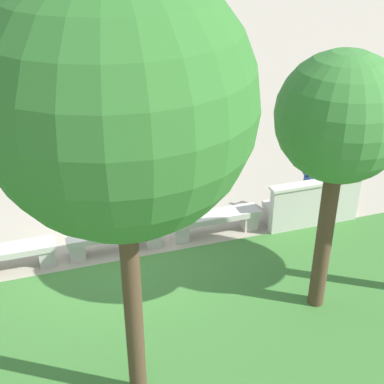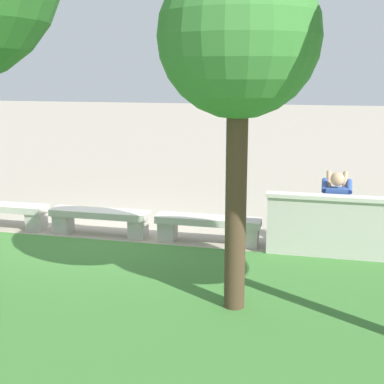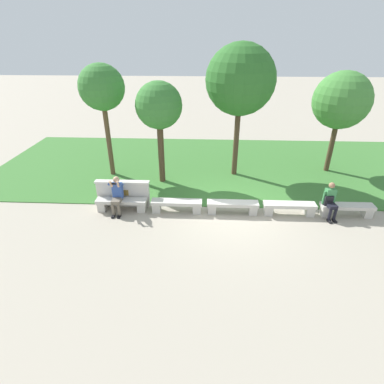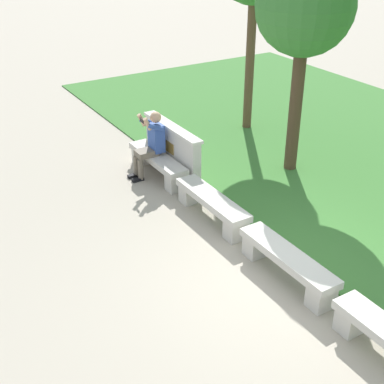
% 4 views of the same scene
% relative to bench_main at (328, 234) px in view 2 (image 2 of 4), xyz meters
% --- Properties ---
extents(ground_plane, '(80.00, 80.00, 0.00)m').
position_rel_bench_main_xyz_m(ground_plane, '(3.95, 0.00, -0.30)').
color(ground_plane, '#A89E8C').
extents(bench_main, '(1.80, 0.40, 0.45)m').
position_rel_bench_main_xyz_m(bench_main, '(0.00, 0.00, 0.00)').
color(bench_main, beige).
rests_on(bench_main, ground).
extents(bench_near, '(1.80, 0.40, 0.45)m').
position_rel_bench_main_xyz_m(bench_near, '(1.98, 0.00, 0.00)').
color(bench_near, beige).
rests_on(bench_near, ground).
extents(bench_mid, '(1.80, 0.40, 0.45)m').
position_rel_bench_main_xyz_m(bench_mid, '(3.95, 0.00, 0.00)').
color(bench_mid, beige).
rests_on(bench_mid, ground).
extents(bench_far, '(1.80, 0.40, 0.45)m').
position_rel_bench_main_xyz_m(bench_far, '(5.93, 0.00, 0.00)').
color(bench_far, beige).
rests_on(bench_far, ground).
extents(backrest_wall_with_plaque, '(1.96, 0.24, 1.01)m').
position_rel_bench_main_xyz_m(backrest_wall_with_plaque, '(0.00, 0.34, 0.22)').
color(backrest_wall_with_plaque, beige).
rests_on(backrest_wall_with_plaque, ground).
extents(person_photographer, '(0.47, 0.72, 1.32)m').
position_rel_bench_main_xyz_m(person_photographer, '(-0.10, -0.08, 0.44)').
color(person_photographer, black).
rests_on(person_photographer, ground).
extents(tree_far_back, '(1.82, 1.82, 4.15)m').
position_rel_bench_main_xyz_m(tree_far_back, '(1.13, 2.49, 2.89)').
color(tree_far_back, '#4C3826').
rests_on(tree_far_back, ground).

